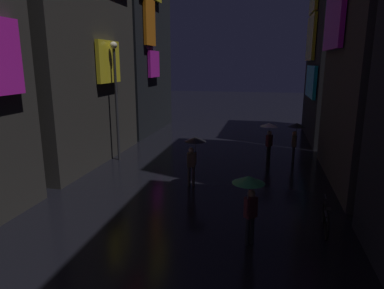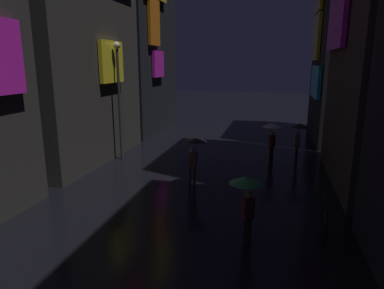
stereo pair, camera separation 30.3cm
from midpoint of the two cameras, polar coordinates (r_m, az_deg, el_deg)
building_left_mid at (r=19.21m, az=-21.20°, el=18.26°), size 4.25×8.62×13.98m
building_left_far at (r=26.87m, az=-10.65°, el=17.22°), size 4.25×7.93×13.90m
building_right_far at (r=25.40m, az=24.32°, el=19.40°), size 4.25×7.93×16.45m
pedestrian_foreground_left_clear at (r=18.04m, az=12.24°, el=2.18°), size 0.90×0.90×2.12m
pedestrian_far_right_black at (r=14.21m, az=-0.26°, el=-0.51°), size 0.90×0.90×2.12m
pedestrian_midstreet_left_black at (r=18.29m, az=16.47°, el=2.09°), size 0.90×0.90×2.12m
pedestrian_near_crossing_green at (r=9.57m, az=8.61°, el=-7.69°), size 0.90×0.90×2.12m
bicycle_parked_at_storefront at (r=11.53m, az=20.65°, el=-11.56°), size 0.20×1.82×0.96m
streetlamp_left_far at (r=18.30m, az=-13.06°, el=8.99°), size 0.36×0.36×6.14m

